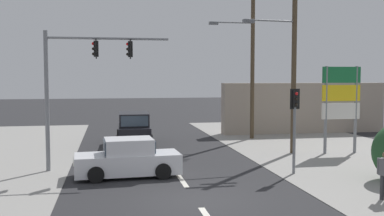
% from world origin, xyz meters
% --- Properties ---
extents(ground_plane, '(140.00, 140.00, 0.00)m').
position_xyz_m(ground_plane, '(0.00, 0.00, 0.00)').
color(ground_plane, '#28282B').
extents(lane_dash_mid, '(0.20, 2.40, 0.01)m').
position_xyz_m(lane_dash_mid, '(0.00, 3.00, 0.00)').
color(lane_dash_mid, silver).
rests_on(lane_dash_mid, ground).
extents(lane_dash_far, '(0.20, 2.40, 0.01)m').
position_xyz_m(lane_dash_far, '(0.00, 8.00, 0.00)').
color(lane_dash_far, silver).
rests_on(lane_dash_far, ground).
extents(utility_pole_midground_right, '(3.78, 0.60, 9.59)m').
position_xyz_m(utility_pole_midground_right, '(6.61, 7.95, 5.15)').
color(utility_pole_midground_right, '#4C3D2B').
rests_on(utility_pole_midground_right, ground).
extents(utility_pole_background_right, '(3.78, 0.28, 10.40)m').
position_xyz_m(utility_pole_background_right, '(6.25, 13.73, 5.57)').
color(utility_pole_background_right, '#4C3D2B').
rests_on(utility_pole_background_right, ground).
extents(traffic_signal_mast, '(5.29, 0.45, 6.00)m').
position_xyz_m(traffic_signal_mast, '(-4.08, 5.63, 4.15)').
color(traffic_signal_mast, slate).
rests_on(traffic_signal_mast, ground).
extents(pedestal_signal_right_kerb, '(0.44, 0.30, 3.56)m').
position_xyz_m(pedestal_signal_right_kerb, '(4.77, 3.21, 2.42)').
color(pedestal_signal_right_kerb, slate).
rests_on(pedestal_signal_right_kerb, ground).
extents(shopping_plaza_sign, '(2.10, 0.16, 4.60)m').
position_xyz_m(shopping_plaza_sign, '(9.19, 7.49, 2.98)').
color(shopping_plaza_sign, slate).
rests_on(shopping_plaza_sign, ground).
extents(shopfront_wall_far, '(12.00, 1.00, 3.60)m').
position_xyz_m(shopfront_wall_far, '(11.00, 16.00, 1.80)').
color(shopfront_wall_far, '#A39384').
rests_on(shopfront_wall_far, ground).
extents(sedan_receding_far, '(4.33, 2.09, 1.56)m').
position_xyz_m(sedan_receding_far, '(-2.05, 4.02, 0.70)').
color(sedan_receding_far, silver).
rests_on(sedan_receding_far, ground).
extents(suv_oncoming_mid, '(2.16, 4.59, 1.90)m').
position_xyz_m(suv_oncoming_mid, '(-1.32, 12.96, 0.88)').
color(suv_oncoming_mid, black).
rests_on(suv_oncoming_mid, ground).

